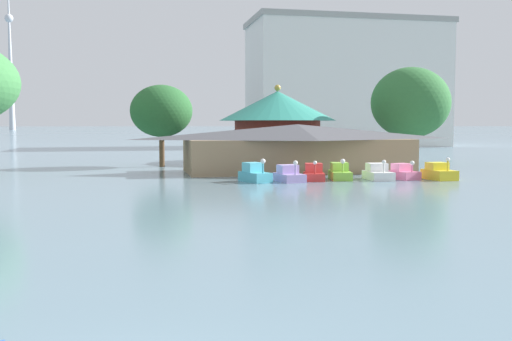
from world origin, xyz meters
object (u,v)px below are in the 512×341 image
object	(u,v)px
shoreline_tree_right	(410,103)
background_building_block	(346,84)
green_roof_pavilion	(277,121)
pedal_boat_yellow	(439,173)
distant_broadcast_tower	(10,42)
pedal_boat_lime	(340,173)
shoreline_tree_mid	(161,111)
pedal_boat_red	(314,174)
boathouse	(297,147)
pedal_boat_lavender	(289,175)
pedal_boat_white	(378,173)
pedal_boat_cyan	(255,174)
pedal_boat_pink	(403,173)

from	to	relation	value
shoreline_tree_right	background_building_block	size ratio (longest dim) A/B	0.28
green_roof_pavilion	pedal_boat_yellow	bearing A→B (deg)	-72.67
green_roof_pavilion	distant_broadcast_tower	world-z (taller)	distant_broadcast_tower
pedal_boat_lime	shoreline_tree_mid	distance (m)	21.12
pedal_boat_lime	background_building_block	size ratio (longest dim) A/B	0.09
pedal_boat_yellow	green_roof_pavilion	xyz separation A→B (m)	(-7.05, 22.57, 4.00)
pedal_boat_red	shoreline_tree_right	size ratio (longest dim) A/B	0.26
pedal_boat_yellow	boathouse	distance (m)	12.78
pedal_boat_lavender	pedal_boat_lime	distance (m)	4.29
distant_broadcast_tower	pedal_boat_red	bearing A→B (deg)	-76.22
pedal_boat_red	pedal_boat_lime	world-z (taller)	pedal_boat_lime
pedal_boat_lavender	shoreline_tree_mid	bearing A→B (deg)	-162.04
shoreline_tree_right	pedal_boat_yellow	bearing A→B (deg)	-109.81
pedal_boat_lime	pedal_boat_yellow	xyz separation A→B (m)	(7.35, -1.66, 0.01)
pedal_boat_white	boathouse	size ratio (longest dim) A/B	0.14
shoreline_tree_mid	green_roof_pavilion	bearing A→B (deg)	20.13
background_building_block	pedal_boat_red	bearing A→B (deg)	-112.53
pedal_boat_cyan	shoreline_tree_right	xyz separation A→B (m)	(20.37, 16.21, 5.91)
boathouse	pedal_boat_cyan	bearing A→B (deg)	-124.17
pedal_boat_lavender	shoreline_tree_right	distance (m)	25.01
pedal_boat_yellow	background_building_block	size ratio (longest dim) A/B	0.08
pedal_boat_white	background_building_block	xyz separation A→B (m)	(21.44, 64.03, 11.30)
distant_broadcast_tower	pedal_boat_yellow	bearing A→B (deg)	-74.89
green_roof_pavilion	background_building_block	size ratio (longest dim) A/B	0.35
pedal_boat_red	pedal_boat_lime	size ratio (longest dim) A/B	0.82
pedal_boat_pink	pedal_boat_cyan	bearing A→B (deg)	-106.44
pedal_boat_lime	green_roof_pavilion	world-z (taller)	green_roof_pavilion
pedal_boat_pink	pedal_boat_yellow	xyz separation A→B (m)	(2.54, -0.80, 0.04)
pedal_boat_lavender	pedal_boat_white	xyz separation A→B (m)	(7.02, 0.06, 0.01)
pedal_boat_lime	pedal_boat_lavender	bearing A→B (deg)	-68.51
pedal_boat_pink	boathouse	size ratio (longest dim) A/B	0.12
boathouse	shoreline_tree_mid	distance (m)	14.61
pedal_boat_cyan	pedal_boat_lime	distance (m)	6.78
green_roof_pavilion	shoreline_tree_mid	world-z (taller)	green_roof_pavilion
pedal_boat_red	shoreline_tree_right	bearing A→B (deg)	148.67
pedal_boat_white	background_building_block	size ratio (longest dim) A/B	0.08
green_roof_pavilion	pedal_boat_pink	bearing A→B (deg)	-78.30
pedal_boat_lavender	background_building_block	xyz separation A→B (m)	(28.46, 64.09, 11.30)
pedal_boat_pink	shoreline_tree_mid	world-z (taller)	shoreline_tree_mid
pedal_boat_lime	background_building_block	bearing A→B (deg)	170.36
shoreline_tree_mid	background_building_block	xyz separation A→B (m)	(36.87, 47.15, 6.31)
pedal_boat_yellow	boathouse	world-z (taller)	boathouse
pedal_boat_white	shoreline_tree_mid	xyz separation A→B (m)	(-15.43, 16.88, 4.99)
pedal_boat_white	pedal_boat_pink	world-z (taller)	pedal_boat_white
pedal_boat_lime	boathouse	world-z (taller)	boathouse
pedal_boat_cyan	pedal_boat_pink	xyz separation A→B (m)	(11.57, -0.37, -0.08)
pedal_boat_red	distant_broadcast_tower	world-z (taller)	distant_broadcast_tower
pedal_boat_lavender	pedal_boat_white	size ratio (longest dim) A/B	0.96
pedal_boat_lavender	shoreline_tree_right	world-z (taller)	shoreline_tree_right
pedal_boat_lime	shoreline_tree_mid	size ratio (longest dim) A/B	0.40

